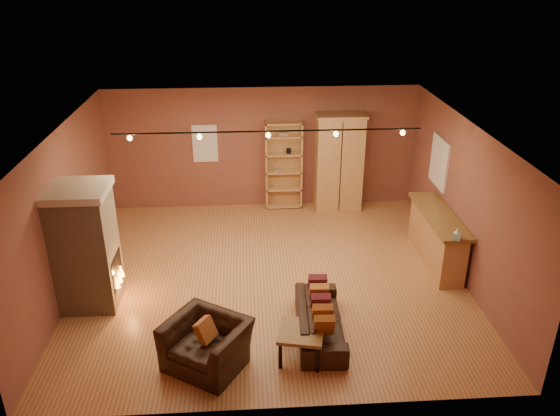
{
  "coord_description": "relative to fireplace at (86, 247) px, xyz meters",
  "views": [
    {
      "loc": [
        -0.38,
        -8.63,
        5.38
      ],
      "look_at": [
        0.2,
        0.2,
        1.29
      ],
      "focal_mm": 35.0,
      "sensor_mm": 36.0,
      "label": 1
    }
  ],
  "objects": [
    {
      "name": "floor",
      "position": [
        3.04,
        0.6,
        -1.06
      ],
      "size": [
        7.0,
        7.0,
        0.0
      ],
      "primitive_type": "plane",
      "color": "#A06638",
      "rests_on": "ground"
    },
    {
      "name": "ceiling",
      "position": [
        3.04,
        0.6,
        1.74
      ],
      "size": [
        7.0,
        7.0,
        0.0
      ],
      "primitive_type": "plane",
      "rotation": [
        3.14,
        0.0,
        0.0
      ],
      "color": "brown",
      "rests_on": "back_wall"
    },
    {
      "name": "tissue_box",
      "position": [
        6.19,
        -0.06,
        0.04
      ],
      "size": [
        0.16,
        0.16,
        0.22
      ],
      "rotation": [
        0.0,
        0.0,
        -0.42
      ],
      "color": "#8EC8E4",
      "rests_on": "bar_counter"
    },
    {
      "name": "bar_counter",
      "position": [
        6.24,
        0.95,
        -0.54
      ],
      "size": [
        0.57,
        2.12,
        1.01
      ],
      "color": "tan",
      "rests_on": "floor"
    },
    {
      "name": "back_window",
      "position": [
        1.74,
        3.83,
        0.49
      ],
      "size": [
        0.56,
        0.04,
        0.86
      ],
      "primitive_type": "cube",
      "color": "white",
      "rests_on": "back_wall"
    },
    {
      "name": "right_wall",
      "position": [
        6.54,
        0.6,
        0.34
      ],
      "size": [
        0.02,
        6.5,
        2.8
      ],
      "primitive_type": "cube",
      "color": "brown",
      "rests_on": "floor"
    },
    {
      "name": "fireplace",
      "position": [
        0.0,
        0.0,
        0.0
      ],
      "size": [
        1.01,
        0.98,
        2.12
      ],
      "color": "tan",
      "rests_on": "floor"
    },
    {
      "name": "coffee_table",
      "position": [
        3.39,
        -1.67,
        -0.65
      ],
      "size": [
        0.76,
        0.76,
        0.48
      ],
      "rotation": [
        0.0,
        0.0,
        -0.22
      ],
      "color": "olive",
      "rests_on": "floor"
    },
    {
      "name": "right_window",
      "position": [
        6.51,
        2.0,
        0.59
      ],
      "size": [
        0.05,
        0.9,
        1.0
      ],
      "primitive_type": "cube",
      "color": "white",
      "rests_on": "right_wall"
    },
    {
      "name": "loveseat",
      "position": [
        3.73,
        -1.13,
        -0.7
      ],
      "size": [
        0.59,
        1.79,
        0.75
      ],
      "rotation": [
        0.0,
        0.0,
        1.53
      ],
      "color": "black",
      "rests_on": "floor"
    },
    {
      "name": "armoire",
      "position": [
        4.76,
        3.56,
        0.07
      ],
      "size": [
        1.11,
        0.63,
        2.25
      ],
      "color": "tan",
      "rests_on": "floor"
    },
    {
      "name": "armchair",
      "position": [
        2.02,
        -1.73,
        -0.58
      ],
      "size": [
        1.3,
        1.18,
        0.95
      ],
      "rotation": [
        0.0,
        0.0,
        -0.56
      ],
      "color": "black",
      "rests_on": "floor"
    },
    {
      "name": "back_wall",
      "position": [
        3.04,
        3.85,
        0.34
      ],
      "size": [
        7.0,
        0.02,
        2.8
      ],
      "primitive_type": "cube",
      "color": "brown",
      "rests_on": "floor"
    },
    {
      "name": "bookcase",
      "position": [
        3.51,
        3.74,
        -0.01
      ],
      "size": [
        0.84,
        0.33,
        2.06
      ],
      "color": "tan",
      "rests_on": "floor"
    },
    {
      "name": "track_rail",
      "position": [
        3.04,
        0.8,
        1.63
      ],
      "size": [
        5.2,
        0.09,
        0.13
      ],
      "color": "black",
      "rests_on": "ceiling"
    },
    {
      "name": "left_wall",
      "position": [
        -0.46,
        0.6,
        0.34
      ],
      "size": [
        0.02,
        6.5,
        2.8
      ],
      "primitive_type": "cube",
      "color": "brown",
      "rests_on": "floor"
    }
  ]
}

